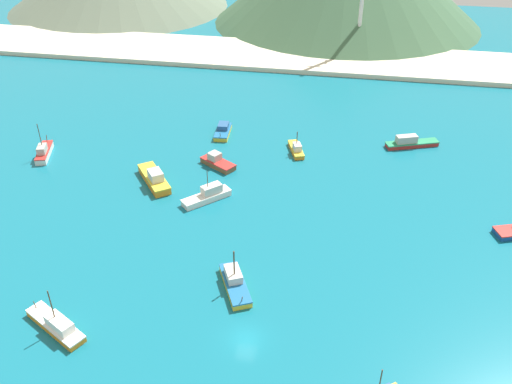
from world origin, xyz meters
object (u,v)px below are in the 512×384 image
(fishing_boat_3, at_px, (296,149))
(fishing_boat_10, at_px, (154,178))
(fishing_boat_7, at_px, (217,162))
(fishing_boat_2, at_px, (57,325))
(fishing_boat_6, at_px, (44,152))
(fishing_boat_8, at_px, (208,195))
(fishing_boat_0, at_px, (235,282))
(fishing_boat_9, at_px, (410,142))
(fishing_boat_1, at_px, (223,131))

(fishing_boat_3, distance_m, fishing_boat_10, 28.36)
(fishing_boat_3, height_order, fishing_boat_7, fishing_boat_3)
(fishing_boat_2, relative_size, fishing_boat_6, 1.17)
(fishing_boat_3, xyz_separation_m, fishing_boat_8, (-12.81, -19.36, 0.20))
(fishing_boat_0, height_order, fishing_boat_3, fishing_boat_0)
(fishing_boat_3, distance_m, fishing_boat_8, 23.21)
(fishing_boat_0, distance_m, fishing_boat_7, 33.38)
(fishing_boat_10, bearing_deg, fishing_boat_6, 166.91)
(fishing_boat_0, height_order, fishing_boat_7, fishing_boat_0)
(fishing_boat_9, bearing_deg, fishing_boat_3, -163.52)
(fishing_boat_10, bearing_deg, fishing_boat_9, 26.15)
(fishing_boat_0, relative_size, fishing_boat_2, 0.93)
(fishing_boat_7, distance_m, fishing_boat_9, 38.78)
(fishing_boat_0, relative_size, fishing_boat_10, 0.89)
(fishing_boat_0, relative_size, fishing_boat_6, 1.09)
(fishing_boat_2, bearing_deg, fishing_boat_8, 70.58)
(fishing_boat_6, xyz_separation_m, fishing_boat_7, (33.84, 2.34, -0.12))
(fishing_boat_3, bearing_deg, fishing_boat_10, -146.02)
(fishing_boat_2, xyz_separation_m, fishing_boat_7, (10.11, 43.44, -0.02))
(fishing_boat_8, bearing_deg, fishing_boat_3, 56.50)
(fishing_boat_3, bearing_deg, fishing_boat_6, -167.95)
(fishing_boat_6, bearing_deg, fishing_boat_10, -13.09)
(fishing_boat_2, distance_m, fishing_boat_7, 44.60)
(fishing_boat_1, xyz_separation_m, fishing_boat_10, (-7.59, -21.04, 0.26))
(fishing_boat_1, relative_size, fishing_boat_2, 0.76)
(fishing_boat_0, distance_m, fishing_boat_10, 30.91)
(fishing_boat_6, distance_m, fishing_boat_7, 33.92)
(fishing_boat_1, distance_m, fishing_boat_9, 38.00)
(fishing_boat_1, distance_m, fishing_boat_2, 57.08)
(fishing_boat_1, bearing_deg, fishing_boat_6, -154.21)
(fishing_boat_8, xyz_separation_m, fishing_boat_9, (34.86, 25.88, -0.09))
(fishing_boat_3, relative_size, fishing_boat_7, 0.96)
(fishing_boat_8, bearing_deg, fishing_boat_0, -66.06)
(fishing_boat_2, relative_size, fishing_boat_9, 0.89)
(fishing_boat_1, bearing_deg, fishing_boat_8, -82.77)
(fishing_boat_0, height_order, fishing_boat_1, fishing_boat_0)
(fishing_boat_6, distance_m, fishing_boat_10, 24.93)
(fishing_boat_8, bearing_deg, fishing_boat_10, 161.85)
(fishing_boat_1, relative_size, fishing_boat_8, 0.93)
(fishing_boat_7, relative_size, fishing_boat_8, 0.95)
(fishing_boat_9, bearing_deg, fishing_boat_7, -158.22)
(fishing_boat_3, height_order, fishing_boat_9, fishing_boat_3)
(fishing_boat_1, relative_size, fishing_boat_7, 0.98)
(fishing_boat_9, bearing_deg, fishing_boat_6, -166.53)
(fishing_boat_7, bearing_deg, fishing_boat_2, -103.10)
(fishing_boat_8, height_order, fishing_boat_9, fishing_boat_8)
(fishing_boat_3, height_order, fishing_boat_8, fishing_boat_8)
(fishing_boat_1, xyz_separation_m, fishing_boat_3, (15.93, -5.19, -0.01))
(fishing_boat_1, xyz_separation_m, fishing_boat_8, (3.12, -24.55, 0.19))
(fishing_boat_6, bearing_deg, fishing_boat_2, -60.00)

